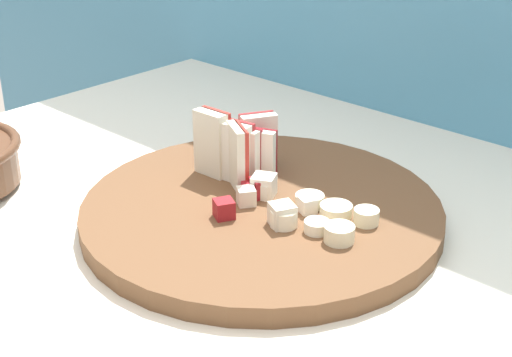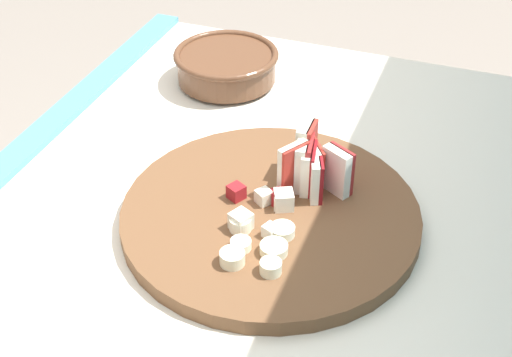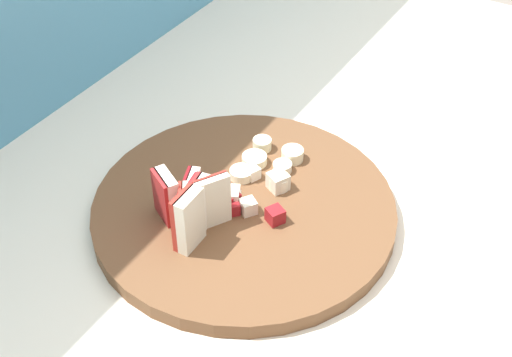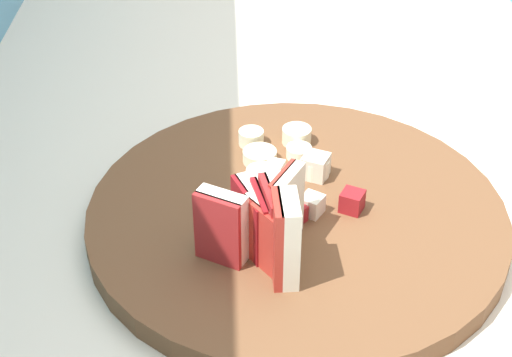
{
  "view_description": "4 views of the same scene",
  "coord_description": "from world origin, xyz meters",
  "views": [
    {
      "loc": [
        0.31,
        -0.44,
        1.24
      ],
      "look_at": [
        -0.1,
        0.0,
        0.95
      ],
      "focal_mm": 52.29,
      "sensor_mm": 36.0,
      "label": 1
    },
    {
      "loc": [
        0.49,
        0.23,
        1.44
      ],
      "look_at": [
        -0.11,
        0.0,
        0.95
      ],
      "focal_mm": 50.96,
      "sensor_mm": 36.0,
      "label": 2
    },
    {
      "loc": [
        -0.6,
        -0.29,
        1.45
      ],
      "look_at": [
        -0.08,
        0.02,
        0.93
      ],
      "focal_mm": 49.38,
      "sensor_mm": 36.0,
      "label": 3
    },
    {
      "loc": [
        -0.6,
        0.07,
        1.29
      ],
      "look_at": [
        -0.11,
        0.05,
        0.94
      ],
      "focal_mm": 52.97,
      "sensor_mm": 36.0,
      "label": 4
    }
  ],
  "objects": [
    {
      "name": "cutting_board",
      "position": [
        -0.11,
        0.02,
        0.9
      ],
      "size": [
        0.34,
        0.34,
        0.02
      ],
      "primitive_type": "cylinder",
      "color": "brown",
      "rests_on": "tiled_countertop"
    },
    {
      "name": "apple_wedge_fan",
      "position": [
        -0.17,
        0.05,
        0.94
      ],
      "size": [
        0.08,
        0.08,
        0.07
      ],
      "color": "#B22D23",
      "rests_on": "cutting_board"
    },
    {
      "name": "apple_dice_pile",
      "position": [
        -0.1,
        0.02,
        0.92
      ],
      "size": [
        0.09,
        0.08,
        0.02
      ],
      "color": "maroon",
      "rests_on": "cutting_board"
    },
    {
      "name": "banana_slice_rows",
      "position": [
        -0.04,
        0.03,
        0.92
      ],
      "size": [
        0.09,
        0.07,
        0.02
      ],
      "color": "white",
      "rests_on": "cutting_board"
    }
  ]
}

